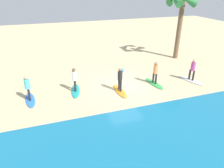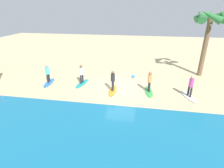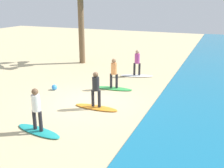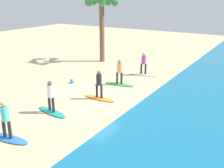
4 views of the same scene
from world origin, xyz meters
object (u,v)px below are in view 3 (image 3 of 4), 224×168
object	(u,v)px
surfboard_green	(114,88)
surfer_teal	(36,107)
surfer_orange	(96,87)
beach_ball	(54,87)
surfboard_white	(137,76)
surfer_white	(137,61)
surfboard_orange	(96,107)
surfer_green	(114,71)
surfboard_teal	(38,131)

from	to	relation	value
surfboard_green	surfer_teal	xyz separation A→B (m)	(5.77, -0.69, 0.99)
surfer_orange	beach_ball	size ratio (longest dim) A/B	5.41
surfboard_white	beach_ball	xyz separation A→B (m)	(4.35, -3.35, 0.11)
surfer_white	surfboard_orange	world-z (taller)	surfer_white
surfboard_white	surfer_orange	size ratio (longest dim) A/B	1.28
surfboard_orange	surfer_teal	xyz separation A→B (m)	(2.91, -0.99, 0.99)
surfboard_white	surfer_white	world-z (taller)	surfer_white
surfer_white	surfer_green	distance (m)	2.99
surfer_white	surfboard_green	distance (m)	3.15
surfer_white	surfer_teal	size ratio (longest dim) A/B	1.00
surfer_green	surfer_teal	bearing A→B (deg)	-6.83
surfboard_white	surfboard_green	distance (m)	2.99
surfboard_green	beach_ball	size ratio (longest dim) A/B	6.93
surfer_white	surfer_orange	size ratio (longest dim) A/B	1.00
beach_ball	surfer_white	bearing A→B (deg)	142.41
surfer_green	surfboard_orange	bearing A→B (deg)	6.06
surfer_orange	surfer_green	bearing A→B (deg)	-173.94
surfer_orange	surfer_teal	size ratio (longest dim) A/B	1.00
surfboard_green	surfer_orange	xyz separation A→B (m)	(2.85, 0.30, 0.99)
surfer_green	surfboard_orange	world-z (taller)	surfer_green
surfer_white	surfer_green	bearing A→B (deg)	-7.31
surfer_green	surfer_orange	distance (m)	2.87
surfer_orange	surfer_teal	world-z (taller)	same
surfer_orange	beach_ball	xyz separation A→B (m)	(-1.46, -3.27, -0.89)
surfer_teal	beach_ball	size ratio (longest dim) A/B	5.41
surfboard_white	surfboard_orange	distance (m)	5.82
surfboard_teal	beach_ball	bearing A→B (deg)	126.76
surfboard_teal	beach_ball	size ratio (longest dim) A/B	6.93
beach_ball	surfer_orange	bearing A→B (deg)	65.92
surfboard_white	surfer_orange	bearing A→B (deg)	-109.31
surfboard_teal	surfer_teal	size ratio (longest dim) A/B	1.28
surfer_teal	surfboard_teal	bearing A→B (deg)	0.00
surfer_green	surfboard_teal	world-z (taller)	surfer_green
surfer_green	beach_ball	bearing A→B (deg)	-64.91
surfboard_teal	beach_ball	world-z (taller)	beach_ball
surfer_green	beach_ball	world-z (taller)	surfer_green
surfer_green	beach_ball	size ratio (longest dim) A/B	5.41
surfer_orange	beach_ball	bearing A→B (deg)	-114.08
surfboard_white	surfboard_orange	xyz separation A→B (m)	(5.82, -0.08, 0.00)
surfer_green	beach_ball	distance (m)	3.40
surfboard_teal	surfer_teal	world-z (taller)	surfer_teal
surfer_white	surfboard_teal	world-z (taller)	surfer_white
surfboard_green	beach_ball	xyz separation A→B (m)	(1.39, -2.97, 0.11)
surfer_orange	surfboard_teal	size ratio (longest dim) A/B	0.78
surfer_teal	beach_ball	xyz separation A→B (m)	(-4.38, -2.28, -0.89)
surfboard_orange	surfer_teal	world-z (taller)	surfer_teal
surfboard_green	surfer_teal	bearing A→B (deg)	-102.90
surfboard_white	surfer_teal	xyz separation A→B (m)	(8.73, -1.07, 0.99)
surfboard_teal	surfer_green	bearing A→B (deg)	92.41
surfboard_green	surfer_orange	size ratio (longest dim) A/B	1.28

